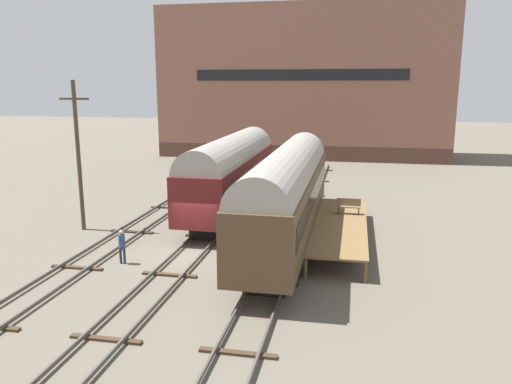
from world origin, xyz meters
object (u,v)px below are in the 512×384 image
bench (349,206)px  utility_pole (78,154)px  train_car_brown (287,190)px  train_car_maroon (231,170)px  person_worker (122,243)px

bench → utility_pole: size_ratio=0.16×
train_car_brown → bench: 4.85m
train_car_maroon → bench: size_ratio=11.09×
bench → train_car_brown: bearing=-134.3°
train_car_brown → bench: train_car_brown is taller
train_car_brown → person_worker: (-7.46, -4.49, -2.03)m
train_car_maroon → train_car_brown: train_car_brown is taller
person_worker → utility_pole: utility_pole is taller
train_car_maroon → bench: (7.86, -2.75, -1.42)m
train_car_maroon → bench: train_car_maroon is taller
train_car_brown → utility_pole: bearing=177.7°
train_car_maroon → train_car_brown: 7.63m
train_car_maroon → utility_pole: (-7.79, -5.56, 1.61)m
person_worker → train_car_maroon: bearing=75.0°
person_worker → bench: bearing=36.1°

